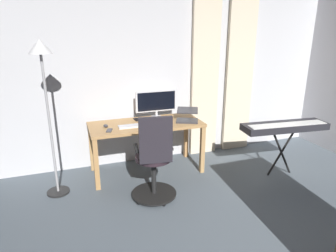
{
  "coord_description": "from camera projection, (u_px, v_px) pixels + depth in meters",
  "views": [
    {
      "loc": [
        1.53,
        1.26,
        1.99
      ],
      "look_at": [
        0.38,
        -2.01,
        0.87
      ],
      "focal_mm": 31.9,
      "sensor_mm": 36.0,
      "label": 1
    }
  ],
  "objects": [
    {
      "name": "curtain_right_panel",
      "position": [
        205.0,
        74.0,
        4.68
      ],
      "size": [
        0.45,
        0.06,
        2.64
      ],
      "primitive_type": "cube",
      "color": "beige",
      "rests_on": "ground"
    },
    {
      "name": "floor_lamp",
      "position": [
        44.0,
        78.0,
        3.37
      ],
      "size": [
        0.28,
        0.28,
        1.89
      ],
      "color": "black",
      "rests_on": "ground"
    },
    {
      "name": "computer_keyboard",
      "position": [
        134.0,
        126.0,
        4.02
      ],
      "size": [
        0.43,
        0.13,
        0.02
      ],
      "primitive_type": "cube",
      "color": "silver",
      "rests_on": "desk"
    },
    {
      "name": "cell_phone_face_up",
      "position": [
        109.0,
        130.0,
        3.86
      ],
      "size": [
        0.11,
        0.16,
        0.01
      ],
      "primitive_type": "cube",
      "rotation": [
        0.0,
        0.0,
        -0.31
      ],
      "color": "#333338",
      "rests_on": "desk"
    },
    {
      "name": "computer_mouse",
      "position": [
        106.0,
        126.0,
        4.0
      ],
      "size": [
        0.06,
        0.1,
        0.04
      ],
      "primitive_type": "ellipsoid",
      "color": "#333338",
      "rests_on": "desk"
    },
    {
      "name": "computer_monitor",
      "position": [
        156.0,
        102.0,
        4.38
      ],
      "size": [
        0.62,
        0.18,
        0.41
      ],
      "color": "silver",
      "rests_on": "desk"
    },
    {
      "name": "office_chair",
      "position": [
        154.0,
        162.0,
        3.52
      ],
      "size": [
        0.56,
        0.56,
        1.09
      ],
      "rotation": [
        0.0,
        0.0,
        3.0
      ],
      "color": "black",
      "rests_on": "ground"
    },
    {
      "name": "back_room_partition",
      "position": [
        168.0,
        67.0,
        4.56
      ],
      "size": [
        5.46,
        0.1,
        2.9
      ],
      "primitive_type": "cube",
      "color": "silver",
      "rests_on": "ground"
    },
    {
      "name": "laptop",
      "position": [
        187.0,
        117.0,
        4.28
      ],
      "size": [
        0.42,
        0.44,
        0.16
      ],
      "rotation": [
        0.0,
        0.0,
        -0.43
      ],
      "color": "#333338",
      "rests_on": "desk"
    },
    {
      "name": "piano_keyboard",
      "position": [
        285.0,
        127.0,
        4.09
      ],
      "size": [
        1.22,
        0.44,
        0.78
      ],
      "rotation": [
        0.0,
        0.0,
        -0.1
      ],
      "color": "black",
      "rests_on": "ground"
    },
    {
      "name": "cell_phone_by_monitor",
      "position": [
        137.0,
        120.0,
        4.32
      ],
      "size": [
        0.08,
        0.15,
        0.01
      ],
      "primitive_type": "cube",
      "rotation": [
        0.0,
        0.0,
        0.11
      ],
      "color": "black",
      "rests_on": "desk"
    },
    {
      "name": "curtain_left_panel",
      "position": [
        239.0,
        72.0,
        4.88
      ],
      "size": [
        0.48,
        0.06,
        2.64
      ],
      "primitive_type": "cube",
      "color": "beige",
      "rests_on": "ground"
    },
    {
      "name": "desk",
      "position": [
        146.0,
        129.0,
        4.21
      ],
      "size": [
        1.57,
        0.68,
        0.74
      ],
      "color": "tan",
      "rests_on": "ground"
    }
  ]
}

